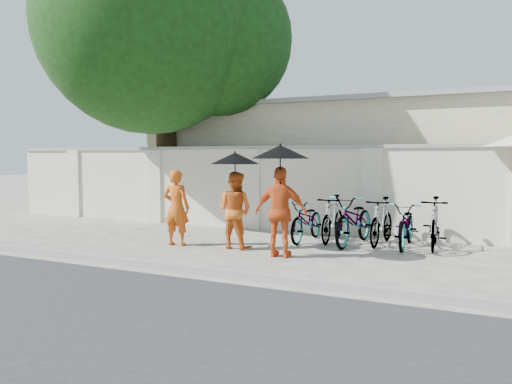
% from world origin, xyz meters
% --- Properties ---
extents(ground, '(80.00, 80.00, 0.00)m').
position_xyz_m(ground, '(0.00, 0.00, 0.00)').
color(ground, '#AEA99A').
extents(kerb, '(40.00, 0.16, 0.12)m').
position_xyz_m(kerb, '(0.00, -1.70, 0.06)').
color(kerb, gray).
rests_on(kerb, ground).
extents(compound_wall, '(20.00, 0.30, 2.00)m').
position_xyz_m(compound_wall, '(1.00, 3.20, 1.00)').
color(compound_wall, beige).
rests_on(compound_wall, ground).
extents(building_behind, '(14.00, 6.00, 3.20)m').
position_xyz_m(building_behind, '(2.00, 7.00, 1.60)').
color(building_behind, beige).
rests_on(building_behind, ground).
extents(shade_tree, '(6.70, 6.20, 8.20)m').
position_xyz_m(shade_tree, '(-3.66, 2.97, 5.10)').
color(shade_tree, '#412D17').
rests_on(shade_tree, ground).
extents(monk_left, '(0.60, 0.43, 1.55)m').
position_xyz_m(monk_left, '(-1.35, 0.27, 0.78)').
color(monk_left, '#C44E11').
rests_on(monk_left, ground).
extents(monk_center, '(0.77, 0.62, 1.51)m').
position_xyz_m(monk_center, '(-0.12, 0.51, 0.76)').
color(monk_center, '#CD5B1A').
rests_on(monk_center, ground).
extents(parasol_center, '(0.97, 0.97, 1.03)m').
position_xyz_m(parasol_center, '(-0.07, 0.43, 1.78)').
color(parasol_center, black).
rests_on(parasol_center, ground).
extents(monk_right, '(0.99, 0.49, 1.63)m').
position_xyz_m(monk_right, '(1.04, 0.07, 0.82)').
color(monk_right, '#CF501B').
rests_on(monk_right, ground).
extents(parasol_right, '(1.05, 1.05, 1.09)m').
position_xyz_m(parasol_right, '(1.06, -0.01, 1.89)').
color(parasol_right, black).
rests_on(parasol_right, ground).
extents(bike_0, '(0.61, 1.71, 0.89)m').
position_xyz_m(bike_0, '(0.88, 1.90, 0.45)').
color(bike_0, gray).
rests_on(bike_0, ground).
extents(bike_1, '(0.52, 1.66, 0.99)m').
position_xyz_m(bike_1, '(1.39, 2.07, 0.50)').
color(bike_1, gray).
rests_on(bike_1, ground).
extents(bike_2, '(0.84, 2.01, 1.03)m').
position_xyz_m(bike_2, '(1.91, 1.92, 0.51)').
color(bike_2, gray).
rests_on(bike_2, ground).
extents(bike_3, '(0.54, 1.65, 0.98)m').
position_xyz_m(bike_3, '(2.42, 2.10, 0.49)').
color(bike_3, gray).
rests_on(bike_3, ground).
extents(bike_4, '(0.67, 1.76, 0.91)m').
position_xyz_m(bike_4, '(2.93, 2.05, 0.46)').
color(bike_4, gray).
rests_on(bike_4, ground).
extents(bike_5, '(0.58, 1.73, 1.02)m').
position_xyz_m(bike_5, '(3.44, 2.11, 0.51)').
color(bike_5, gray).
rests_on(bike_5, ground).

